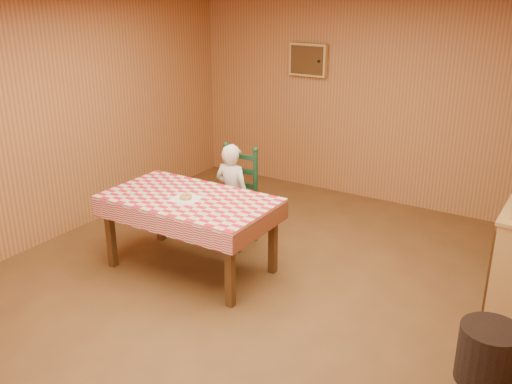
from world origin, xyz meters
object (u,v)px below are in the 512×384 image
ladder_chair (235,198)px  seated_child (232,195)px  dining_table (190,205)px  storage_bin (488,355)px

ladder_chair → seated_child: bearing=-90.0°
dining_table → storage_bin: dining_table is taller
dining_table → storage_bin: 2.90m
seated_child → storage_bin: size_ratio=2.57×
ladder_chair → storage_bin: 3.04m
dining_table → seated_child: (0.00, 0.73, -0.13)m
ladder_chair → seated_child: (0.00, -0.06, 0.06)m
dining_table → seated_child: seated_child is taller
seated_child → storage_bin: bearing=161.4°
seated_child → storage_bin: seated_child is taller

